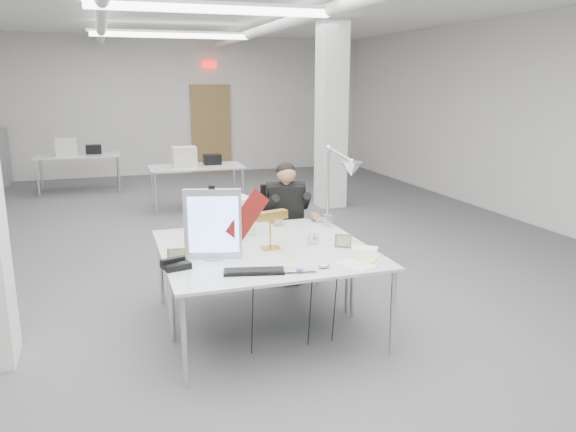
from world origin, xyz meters
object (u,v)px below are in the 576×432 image
at_px(beige_monitor, 229,216).
at_px(office_chair, 285,235).
at_px(desk_main, 280,264).
at_px(architect_lamp, 338,183).
at_px(seated_person, 286,203).
at_px(laptop, 300,272).
at_px(bankers_lamp, 270,229).
at_px(monitor, 213,224).
at_px(desk_phone, 176,265).

bearing_deg(beige_monitor, office_chair, 25.23).
distance_m(desk_main, architect_lamp, 1.19).
bearing_deg(desk_main, seated_person, 70.17).
height_order(laptop, bankers_lamp, bankers_lamp).
bearing_deg(seated_person, laptop, -93.64).
bearing_deg(architect_lamp, laptop, -126.93).
relative_size(seated_person, architect_lamp, 0.96).
height_order(desk_main, seated_person, seated_person).
bearing_deg(bankers_lamp, architect_lamp, 8.00).
distance_m(laptop, architect_lamp, 1.33).
distance_m(desk_main, laptop, 0.30).
distance_m(office_chair, architect_lamp, 1.17).
height_order(office_chair, architect_lamp, architect_lamp).
xyz_separation_m(seated_person, monitor, (-1.04, -1.26, 0.15)).
relative_size(monitor, architect_lamp, 0.60).
relative_size(laptop, beige_monitor, 0.73).
bearing_deg(laptop, bankers_lamp, 103.04).
bearing_deg(seated_person, desk_main, -98.65).
distance_m(office_chair, monitor, 1.75).
bearing_deg(monitor, bankers_lamp, 26.06).
relative_size(office_chair, architect_lamp, 1.06).
distance_m(office_chair, beige_monitor, 1.06).
distance_m(desk_phone, beige_monitor, 1.06).
relative_size(desk_phone, architect_lamp, 0.21).
distance_m(monitor, architect_lamp, 1.37).
xyz_separation_m(desk_phone, beige_monitor, (0.62, 0.85, 0.16)).
bearing_deg(office_chair, seated_person, -78.82).
bearing_deg(desk_phone, monitor, 12.17).
distance_m(monitor, laptop, 0.85).
relative_size(laptop, bankers_lamp, 0.76).
bearing_deg(monitor, desk_main, -15.62).
bearing_deg(laptop, office_chair, 85.65).
xyz_separation_m(seated_person, desk_phone, (-1.38, -1.42, -0.12)).
relative_size(laptop, architect_lamp, 0.29).
xyz_separation_m(seated_person, architect_lamp, (0.25, -0.83, 0.34)).
relative_size(desk_main, monitor, 3.06).
distance_m(bankers_lamp, desk_phone, 0.91).
distance_m(seated_person, monitor, 1.64).
bearing_deg(office_chair, desk_phone, -121.95).
distance_m(desk_phone, architect_lamp, 1.79).
distance_m(desk_main, desk_phone, 0.83).
height_order(seated_person, bankers_lamp, seated_person).
bearing_deg(laptop, monitor, 143.98).
bearing_deg(architect_lamp, seated_person, 106.07).
xyz_separation_m(office_chair, laptop, (-0.49, -1.89, 0.25)).
relative_size(bankers_lamp, architect_lamp, 0.37).
bearing_deg(architect_lamp, office_chair, 105.18).
bearing_deg(monitor, architect_lamp, 33.15).
bearing_deg(beige_monitor, monitor, -126.82).
bearing_deg(office_chair, architect_lamp, -63.02).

